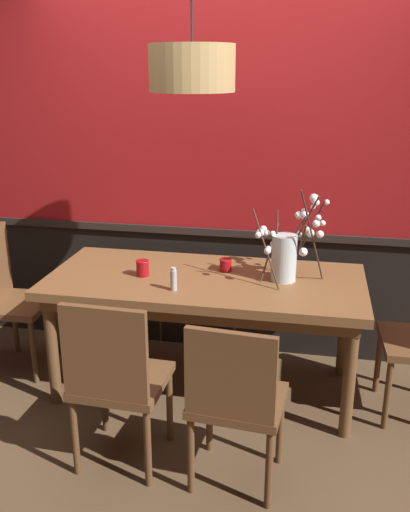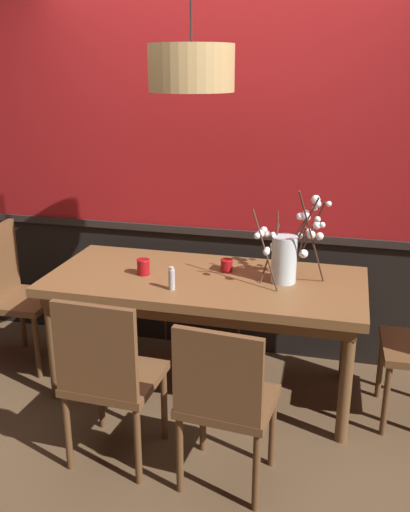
# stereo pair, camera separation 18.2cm
# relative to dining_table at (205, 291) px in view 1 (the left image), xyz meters

# --- Properties ---
(ground_plane) EXTENTS (24.00, 24.00, 0.00)m
(ground_plane) POSITION_rel_dining_table_xyz_m (0.00, 0.00, -0.68)
(ground_plane) COLOR brown
(back_wall) EXTENTS (5.74, 0.14, 2.65)m
(back_wall) POSITION_rel_dining_table_xyz_m (0.00, 0.63, 0.64)
(back_wall) COLOR black
(back_wall) RESTS_ON ground
(dining_table) EXTENTS (1.93, 0.87, 0.76)m
(dining_table) POSITION_rel_dining_table_xyz_m (0.00, 0.00, 0.00)
(dining_table) COLOR brown
(dining_table) RESTS_ON ground
(chair_near_side_right) EXTENTS (0.47, 0.43, 0.90)m
(chair_near_side_right) POSITION_rel_dining_table_xyz_m (0.32, -0.87, -0.17)
(chair_near_side_right) COLOR brown
(chair_near_side_right) RESTS_ON ground
(chair_near_side_left) EXTENTS (0.46, 0.45, 0.95)m
(chair_near_side_left) POSITION_rel_dining_table_xyz_m (-0.29, -0.83, -0.15)
(chair_near_side_left) COLOR brown
(chair_near_side_left) RESTS_ON ground
(chair_far_side_left) EXTENTS (0.45, 0.43, 0.98)m
(chair_far_side_left) POSITION_rel_dining_table_xyz_m (-0.29, 0.85, -0.13)
(chair_far_side_left) COLOR brown
(chair_far_side_left) RESTS_ON ground
(chair_far_side_right) EXTENTS (0.47, 0.46, 0.87)m
(chair_far_side_right) POSITION_rel_dining_table_xyz_m (0.28, 0.86, -0.18)
(chair_far_side_right) COLOR brown
(chair_far_side_right) RESTS_ON ground
(chair_head_west_end) EXTENTS (0.40, 0.45, 0.98)m
(chair_head_west_end) POSITION_rel_dining_table_xyz_m (-1.35, 0.02, -0.13)
(chair_head_west_end) COLOR brown
(chair_head_west_end) RESTS_ON ground
(vase_with_blossoms) EXTENTS (0.45, 0.44, 0.60)m
(vase_with_blossoms) POSITION_rel_dining_table_xyz_m (0.48, 0.06, 0.26)
(vase_with_blossoms) COLOR silver
(vase_with_blossoms) RESTS_ON dining_table
(candle_holder_nearer_center) EXTENTS (0.08, 0.08, 0.10)m
(candle_holder_nearer_center) POSITION_rel_dining_table_xyz_m (-0.38, -0.04, 0.14)
(candle_holder_nearer_center) COLOR #9E0F14
(candle_holder_nearer_center) RESTS_ON dining_table
(candle_holder_nearer_edge) EXTENTS (0.08, 0.08, 0.08)m
(candle_holder_nearer_edge) POSITION_rel_dining_table_xyz_m (0.10, 0.14, 0.13)
(candle_holder_nearer_edge) COLOR #9E0F14
(candle_holder_nearer_edge) RESTS_ON dining_table
(condiment_bottle) EXTENTS (0.04, 0.04, 0.14)m
(condiment_bottle) POSITION_rel_dining_table_xyz_m (-0.14, -0.24, 0.15)
(condiment_bottle) COLOR #ADADB2
(condiment_bottle) RESTS_ON dining_table
(pendant_lamp) EXTENTS (0.46, 0.46, 0.79)m
(pendant_lamp) POSITION_rel_dining_table_xyz_m (-0.05, -0.08, 1.30)
(pendant_lamp) COLOR tan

